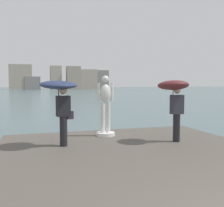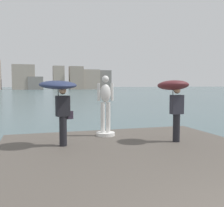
# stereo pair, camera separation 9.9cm
# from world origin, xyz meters

# --- Properties ---
(ground_plane) EXTENTS (400.00, 400.00, 0.00)m
(ground_plane) POSITION_xyz_m (0.00, 40.00, 0.00)
(ground_plane) COLOR #4C666B
(pier) EXTENTS (7.30, 10.98, 0.40)m
(pier) POSITION_xyz_m (0.00, 2.49, 0.20)
(pier) COLOR #564F47
(pier) RESTS_ON ground
(statue_white_figure) EXTENTS (0.66, 0.66, 2.12)m
(statue_white_figure) POSITION_xyz_m (-0.18, 6.84, 1.33)
(statue_white_figure) COLOR white
(statue_white_figure) RESTS_ON pier
(onlooker_left) EXTENTS (1.27, 1.29, 1.96)m
(onlooker_left) POSITION_xyz_m (-1.87, 5.71, 1.94)
(onlooker_left) COLOR black
(onlooker_left) RESTS_ON pier
(onlooker_right) EXTENTS (0.97, 0.98, 1.97)m
(onlooker_right) POSITION_xyz_m (1.62, 5.28, 1.95)
(onlooker_right) COLOR black
(onlooker_right) RESTS_ON pier
(distant_skyline) EXTENTS (69.60, 12.87, 12.58)m
(distant_skyline) POSITION_xyz_m (0.80, 121.10, 5.00)
(distant_skyline) COLOR #A89989
(distant_skyline) RESTS_ON ground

